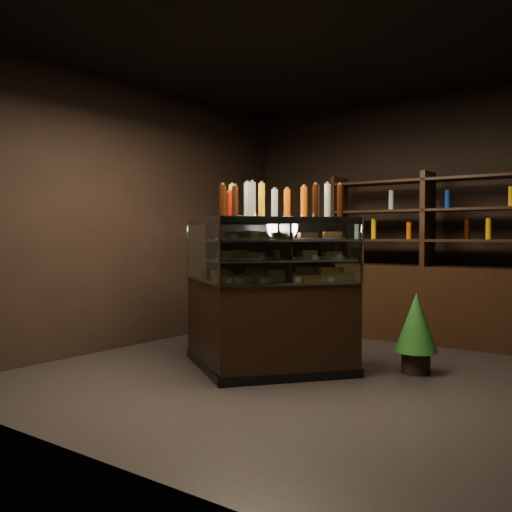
{
  "coord_description": "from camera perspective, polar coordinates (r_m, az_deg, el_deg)",
  "views": [
    {
      "loc": [
        2.49,
        -4.5,
        1.26
      ],
      "look_at": [
        -0.52,
        -0.44,
        1.07
      ],
      "focal_mm": 40.0,
      "sensor_mm": 36.0,
      "label": 1
    }
  ],
  "objects": [
    {
      "name": "display_case",
      "position": [
        5.29,
        0.19,
        -6.39
      ],
      "size": [
        1.88,
        1.43,
        1.43
      ],
      "rotation": [
        0.0,
        0.0,
        0.14
      ],
      "color": "black",
      "rests_on": "ground"
    },
    {
      "name": "back_shelving",
      "position": [
        6.99,
        16.73,
        -3.35
      ],
      "size": [
        2.39,
        0.44,
        2.0
      ],
      "rotation": [
        0.0,
        0.0,
        0.01
      ],
      "color": "black",
      "rests_on": "ground"
    },
    {
      "name": "food_display",
      "position": [
        5.23,
        0.16,
        0.05
      ],
      "size": [
        1.49,
        1.03,
        0.44
      ],
      "color": "#BC9043",
      "rests_on": "display_case"
    },
    {
      "name": "room_shell",
      "position": [
        5.19,
        7.59,
        9.63
      ],
      "size": [
        5.02,
        5.02,
        3.01
      ],
      "color": "black",
      "rests_on": "ground"
    },
    {
      "name": "bottles_top",
      "position": [
        5.25,
        0.2,
        5.38
      ],
      "size": [
        1.32,
        0.89,
        0.3
      ],
      "color": "#D8590A",
      "rests_on": "display_case"
    },
    {
      "name": "ground",
      "position": [
        5.29,
        7.49,
        -11.69
      ],
      "size": [
        5.0,
        5.0,
        0.0
      ],
      "primitive_type": "plane",
      "color": "black",
      "rests_on": "ground"
    },
    {
      "name": "potted_conifer",
      "position": [
        5.43,
        15.73,
        -6.3
      ],
      "size": [
        0.39,
        0.39,
        0.83
      ],
      "rotation": [
        0.0,
        0.0,
        -0.22
      ],
      "color": "black",
      "rests_on": "ground"
    }
  ]
}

